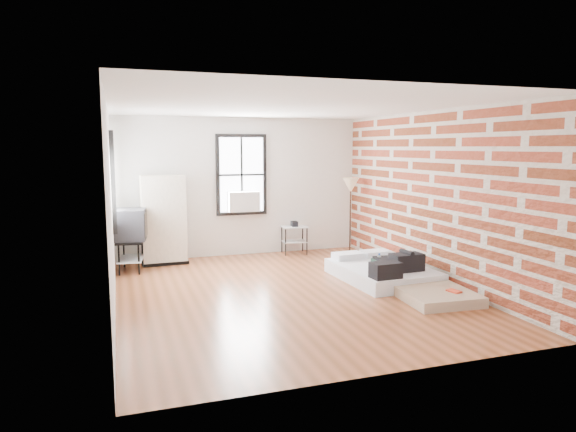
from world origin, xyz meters
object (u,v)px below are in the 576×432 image
object	(u,v)px
wardrobe	(164,220)
tv_stand	(130,226)
mattress_bare	(416,282)
side_table	(294,232)
mattress_main	(383,271)
floor_lamp	(351,189)

from	to	relation	value
wardrobe	tv_stand	world-z (taller)	wardrobe
mattress_bare	tv_stand	xyz separation A→B (m)	(-4.15, 2.73, 0.68)
side_table	tv_stand	world-z (taller)	tv_stand
side_table	mattress_main	bearing A→B (deg)	-74.56
mattress_bare	wardrobe	size ratio (longest dim) A/B	1.15
side_table	floor_lamp	xyz separation A→B (m)	(1.10, -0.38, 0.89)
floor_lamp	tv_stand	size ratio (longest dim) A/B	1.42
side_table	floor_lamp	world-z (taller)	floor_lamp
side_table	floor_lamp	distance (m)	1.46
mattress_main	tv_stand	size ratio (longest dim) A/B	1.64
mattress_main	wardrobe	distance (m)	4.19
mattress_main	wardrobe	xyz separation A→B (m)	(-3.34, 2.44, 0.68)
wardrobe	tv_stand	xyz separation A→B (m)	(-0.62, -0.41, -0.03)
floor_lamp	tv_stand	world-z (taller)	floor_lamp
mattress_bare	side_table	world-z (taller)	side_table
mattress_bare	floor_lamp	bearing A→B (deg)	89.70
mattress_main	side_table	world-z (taller)	side_table
mattress_bare	floor_lamp	xyz separation A→B (m)	(0.21, 2.83, 1.23)
mattress_main	mattress_bare	distance (m)	0.73
mattress_main	mattress_bare	size ratio (longest dim) A/B	0.94
wardrobe	floor_lamp	xyz separation A→B (m)	(3.75, -0.31, 0.51)
wardrobe	side_table	size ratio (longest dim) A/B	2.48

